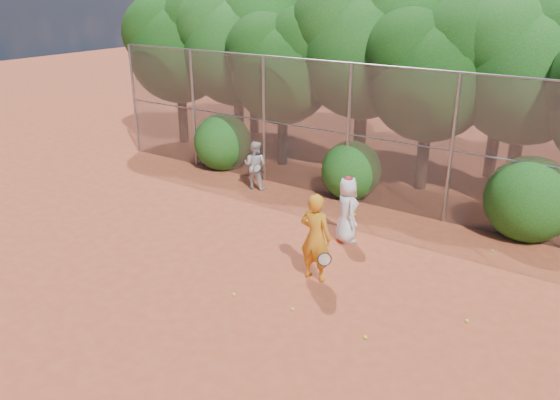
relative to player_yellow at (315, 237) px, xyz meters
The scene contains 22 objects.
ground 1.82m from the player_yellow, 116.65° to the right, with size 80.00×80.00×0.00m, color #9F3F24.
fence_back 4.82m from the player_yellow, 99.87° to the left, with size 20.05×0.09×4.03m.
tree_0 12.48m from the player_yellow, 146.64° to the left, with size 4.38×3.81×6.00m.
tree_1 10.94m from the player_yellow, 136.77° to the left, with size 4.64×4.03×6.35m.
tree_2 8.66m from the player_yellow, 128.46° to the left, with size 3.99×3.47×5.47m.
tree_3 8.62m from the player_yellow, 109.35° to the left, with size 4.89×4.26×6.70m.
tree_4 7.41m from the player_yellow, 91.11° to the left, with size 4.19×3.64×5.73m.
tree_5 8.59m from the player_yellow, 72.83° to the left, with size 4.51×3.92×6.17m.
tree_9 13.24m from the player_yellow, 132.32° to the left, with size 4.83×4.20×6.62m.
tree_10 10.95m from the player_yellow, 110.52° to the left, with size 5.15×4.48×7.06m.
tree_11 9.90m from the player_yellow, 81.58° to the left, with size 4.64×4.03×6.35m.
bush_0 8.31m from the player_yellow, 143.60° to the left, with size 2.00×2.00×2.00m, color #164E13.
bush_1 5.21m from the player_yellow, 108.89° to the left, with size 1.80×1.80×1.80m, color #164E13.
bush_2 5.94m from the player_yellow, 56.10° to the left, with size 2.20×2.20×2.20m, color #164E13.
player_yellow is the anchor object (origin of this frame).
player_teen 2.12m from the player_yellow, 98.99° to the left, with size 0.96×0.94×1.70m.
player_white 5.90m from the player_yellow, 139.35° to the left, with size 0.89×0.78×1.53m.
ball_0 1.69m from the player_yellow, 77.31° to the right, with size 0.07×0.07×0.07m, color #BEEA2A.
ball_1 2.54m from the player_yellow, 36.01° to the right, with size 0.07×0.07×0.07m, color #BEEA2A.
ball_2 3.42m from the player_yellow, ahead, with size 0.07×0.07×0.07m, color #BEEA2A.
ball_3 2.10m from the player_yellow, 122.45° to the right, with size 0.07×0.07×0.07m, color #BEEA2A.
ball_4 4.64m from the player_yellow, 50.17° to the left, with size 0.07×0.07×0.07m, color #BEEA2A.
Camera 1 is at (5.98, -7.76, 6.02)m, focal length 35.00 mm.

